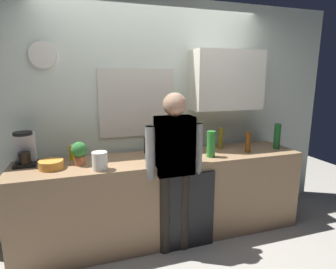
# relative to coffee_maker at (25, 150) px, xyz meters

# --- Properties ---
(ground_plane) EXTENTS (8.00, 8.00, 0.00)m
(ground_plane) POSITION_rel_coffee_maker_xyz_m (1.37, -0.47, -1.05)
(ground_plane) COLOR #9E998E
(kitchen_counter) EXTENTS (3.05, 0.64, 0.90)m
(kitchen_counter) POSITION_rel_coffee_maker_xyz_m (1.37, -0.17, -0.60)
(kitchen_counter) COLOR #937251
(kitchen_counter) RESTS_ON ground_plane
(dishwasher_panel) EXTENTS (0.56, 0.02, 0.81)m
(dishwasher_panel) POSITION_rel_coffee_maker_xyz_m (1.51, -0.50, -0.64)
(dishwasher_panel) COLOR black
(dishwasher_panel) RESTS_ON ground_plane
(back_wall_assembly) EXTENTS (4.65, 0.42, 2.60)m
(back_wall_assembly) POSITION_rel_coffee_maker_xyz_m (1.47, 0.23, 0.31)
(back_wall_assembly) COLOR silver
(back_wall_assembly) RESTS_ON ground_plane
(coffee_maker) EXTENTS (0.20, 0.20, 0.33)m
(coffee_maker) POSITION_rel_coffee_maker_xyz_m (0.00, 0.00, 0.00)
(coffee_maker) COLOR black
(coffee_maker) RESTS_ON kitchen_counter
(bottle_red_vinegar) EXTENTS (0.06, 0.06, 0.22)m
(bottle_red_vinegar) POSITION_rel_coffee_maker_xyz_m (1.67, 0.02, -0.04)
(bottle_red_vinegar) COLOR maroon
(bottle_red_vinegar) RESTS_ON kitchen_counter
(bottle_dark_sauce) EXTENTS (0.06, 0.06, 0.18)m
(bottle_dark_sauce) POSITION_rel_coffee_maker_xyz_m (1.21, 0.05, -0.06)
(bottle_dark_sauce) COLOR black
(bottle_dark_sauce) RESTS_ON kitchen_counter
(bottle_olive_oil) EXTENTS (0.06, 0.06, 0.25)m
(bottle_olive_oil) POSITION_rel_coffee_maker_xyz_m (2.10, -0.04, -0.02)
(bottle_olive_oil) COLOR olive
(bottle_olive_oil) RESTS_ON kitchen_counter
(bottle_amber_beer) EXTENTS (0.06, 0.06, 0.23)m
(bottle_amber_beer) POSITION_rel_coffee_maker_xyz_m (2.31, -0.28, -0.03)
(bottle_amber_beer) COLOR brown
(bottle_amber_beer) RESTS_ON kitchen_counter
(bottle_green_wine) EXTENTS (0.07, 0.07, 0.30)m
(bottle_green_wine) POSITION_rel_coffee_maker_xyz_m (2.74, -0.24, 0.00)
(bottle_green_wine) COLOR #195923
(bottle_green_wine) RESTS_ON kitchen_counter
(bottle_clear_soda) EXTENTS (0.09, 0.09, 0.28)m
(bottle_clear_soda) POSITION_rel_coffee_maker_xyz_m (1.83, -0.31, -0.01)
(bottle_clear_soda) COLOR #2D8C33
(bottle_clear_soda) RESTS_ON kitchen_counter
(cup_terracotta_mug) EXTENTS (0.08, 0.08, 0.09)m
(cup_terracotta_mug) POSITION_rel_coffee_maker_xyz_m (1.26, -0.14, -0.10)
(cup_terracotta_mug) COLOR #B26647
(cup_terracotta_mug) RESTS_ON kitchen_counter
(mixing_bowl) EXTENTS (0.22, 0.22, 0.08)m
(mixing_bowl) POSITION_rel_coffee_maker_xyz_m (0.24, -0.21, -0.11)
(mixing_bowl) COLOR orange
(mixing_bowl) RESTS_ON kitchen_counter
(potted_plant) EXTENTS (0.15, 0.15, 0.23)m
(potted_plant) POSITION_rel_coffee_maker_xyz_m (0.50, -0.18, -0.01)
(potted_plant) COLOR #9E5638
(potted_plant) RESTS_ON kitchen_counter
(dish_soap) EXTENTS (0.06, 0.06, 0.18)m
(dish_soap) POSITION_rel_coffee_maker_xyz_m (0.42, 0.03, -0.07)
(dish_soap) COLOR yellow
(dish_soap) RESTS_ON kitchen_counter
(storage_canister) EXTENTS (0.14, 0.14, 0.17)m
(storage_canister) POSITION_rel_coffee_maker_xyz_m (0.67, -0.38, -0.06)
(storage_canister) COLOR silver
(storage_canister) RESTS_ON kitchen_counter
(person_at_sink) EXTENTS (0.57, 0.22, 1.60)m
(person_at_sink) POSITION_rel_coffee_maker_xyz_m (1.37, -0.47, -0.10)
(person_at_sink) COLOR black
(person_at_sink) RESTS_ON ground_plane
(person_guest) EXTENTS (0.57, 0.22, 1.60)m
(person_guest) POSITION_rel_coffee_maker_xyz_m (1.37, -0.47, -0.10)
(person_guest) COLOR brown
(person_guest) RESTS_ON ground_plane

